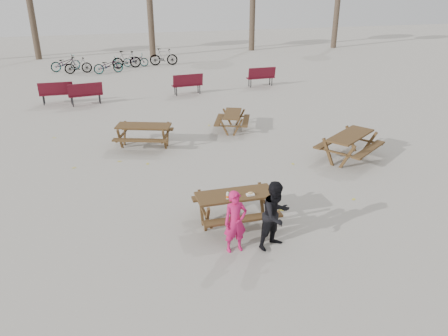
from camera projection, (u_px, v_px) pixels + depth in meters
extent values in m
plane|color=gray|center=(235.00, 223.00, 10.30)|extent=(80.00, 80.00, 0.00)
cube|color=#362413|center=(236.00, 195.00, 10.00)|extent=(1.80, 0.70, 0.05)
cube|color=#362413|center=(243.00, 219.00, 9.59)|extent=(1.80, 0.25, 0.05)
cube|color=#362413|center=(228.00, 195.00, 10.65)|extent=(1.80, 0.25, 0.05)
cylinder|color=#362413|center=(207.00, 220.00, 9.71)|extent=(0.08, 0.08, 0.73)
cylinder|color=#362413|center=(201.00, 208.00, 10.24)|extent=(0.08, 0.08, 0.73)
cylinder|color=#362413|center=(270.00, 211.00, 10.07)|extent=(0.08, 0.08, 0.73)
cylinder|color=#362413|center=(261.00, 200.00, 10.60)|extent=(0.08, 0.08, 0.73)
cube|color=white|center=(250.00, 195.00, 9.92)|extent=(0.18, 0.11, 0.03)
ellipsoid|color=tan|center=(250.00, 193.00, 9.90)|extent=(0.14, 0.06, 0.05)
cylinder|color=silver|center=(228.00, 196.00, 9.73)|extent=(0.06, 0.06, 0.15)
cylinder|color=#FF650D|center=(228.00, 197.00, 9.74)|extent=(0.07, 0.07, 0.05)
cylinder|color=white|center=(228.00, 192.00, 9.70)|extent=(0.03, 0.03, 0.02)
imported|color=#C11859|center=(235.00, 222.00, 9.01)|extent=(0.52, 0.36, 1.37)
imported|color=black|center=(276.00, 215.00, 9.12)|extent=(0.91, 0.83, 1.52)
imported|color=black|center=(65.00, 63.00, 27.01)|extent=(1.94, 1.28, 0.96)
imported|color=black|center=(78.00, 65.00, 26.31)|extent=(1.67, 0.72, 0.97)
imported|color=black|center=(108.00, 65.00, 26.36)|extent=(1.88, 1.05, 0.94)
imported|color=black|center=(126.00, 60.00, 27.79)|extent=(1.87, 0.71, 1.10)
imported|color=black|center=(136.00, 60.00, 28.37)|extent=(1.69, 0.79, 0.86)
imported|color=black|center=(164.00, 57.00, 28.75)|extent=(1.88, 0.73, 1.10)
cylinder|color=#382B21|center=(31.00, 12.00, 29.89)|extent=(0.44, 0.44, 6.30)
cylinder|color=#382B21|center=(150.00, 14.00, 31.01)|extent=(0.44, 0.44, 5.95)
cylinder|color=#382B21|center=(253.00, 6.00, 33.70)|extent=(0.44, 0.44, 6.65)
cylinder|color=#382B21|center=(336.00, 14.00, 35.23)|extent=(0.44, 0.44, 5.25)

